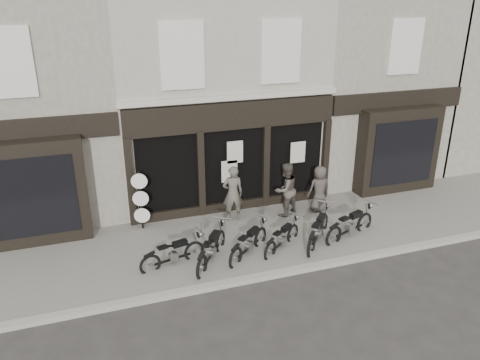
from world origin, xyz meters
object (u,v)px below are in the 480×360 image
object	(u,v)px
man_right	(319,189)
motorcycle_2	(249,245)
motorcycle_3	(282,240)
man_centre	(286,190)
motorcycle_0	(173,256)
motorcycle_4	(318,232)
motorcycle_5	(350,227)
man_left	(233,193)
advert_sign_post	(141,203)
motorcycle_1	(212,251)

from	to	relation	value
man_right	motorcycle_2	bearing A→B (deg)	29.46
motorcycle_3	man_centre	world-z (taller)	man_centre
motorcycle_0	motorcycle_4	size ratio (longest dim) A/B	1.07
motorcycle_0	motorcycle_2	world-z (taller)	motorcycle_2
motorcycle_5	man_left	distance (m)	3.87
motorcycle_4	advert_sign_post	xyz separation A→B (m)	(-4.91, 2.57, 0.59)
advert_sign_post	motorcycle_1	bearing A→B (deg)	-46.69
motorcycle_1	man_left	bearing A→B (deg)	4.89
man_centre	motorcycle_3	bearing A→B (deg)	44.46
motorcycle_2	motorcycle_5	distance (m)	3.33
motorcycle_2	advert_sign_post	world-z (taller)	advert_sign_post
motorcycle_4	man_left	world-z (taller)	man_left
motorcycle_1	motorcycle_3	size ratio (longest dim) A/B	1.13
motorcycle_1	advert_sign_post	size ratio (longest dim) A/B	0.89
advert_sign_post	motorcycle_4	bearing A→B (deg)	-15.73
man_centre	man_right	size ratio (longest dim) A/B	1.14
motorcycle_2	man_left	distance (m)	2.35
motorcycle_2	motorcycle_5	size ratio (longest dim) A/B	0.83
motorcycle_1	motorcycle_5	size ratio (longest dim) A/B	0.90
motorcycle_3	motorcycle_4	xyz separation A→B (m)	(1.16, -0.03, 0.06)
motorcycle_2	motorcycle_3	xyz separation A→B (m)	(1.06, 0.01, -0.03)
motorcycle_3	advert_sign_post	bearing A→B (deg)	110.37
motorcycle_3	motorcycle_5	world-z (taller)	motorcycle_5
motorcycle_1	motorcycle_2	distance (m)	1.12
motorcycle_2	man_right	xyz separation A→B (m)	(3.25, 1.94, 0.55)
motorcycle_5	advert_sign_post	size ratio (longest dim) A/B	0.99
motorcycle_1	man_left	world-z (taller)	man_left
motorcycle_2	advert_sign_post	distance (m)	3.76
motorcycle_5	man_centre	world-z (taller)	man_centre
motorcycle_1	man_centre	distance (m)	3.79
motorcycle_4	man_centre	world-z (taller)	man_centre
motorcycle_2	man_right	size ratio (longest dim) A/B	1.05
man_centre	motorcycle_4	bearing A→B (deg)	75.93
motorcycle_1	man_right	distance (m)	4.82
man_centre	advert_sign_post	world-z (taller)	advert_sign_post
man_left	advert_sign_post	world-z (taller)	advert_sign_post
motorcycle_3	motorcycle_5	distance (m)	2.27
motorcycle_2	motorcycle_4	distance (m)	2.22
motorcycle_0	man_right	bearing A→B (deg)	4.29
motorcycle_5	man_left	xyz separation A→B (m)	(-3.08, 2.25, 0.65)
motorcycle_0	motorcycle_1	bearing A→B (deg)	-22.79
motorcycle_3	advert_sign_post	distance (m)	4.57
motorcycle_3	motorcycle_5	bearing A→B (deg)	-36.05
motorcycle_3	motorcycle_4	bearing A→B (deg)	-37.00
motorcycle_4	motorcycle_5	xyz separation A→B (m)	(1.11, 0.01, -0.01)
motorcycle_1	man_centre	size ratio (longest dim) A/B	1.00
motorcycle_4	motorcycle_2	bearing A→B (deg)	131.83
motorcycle_4	motorcycle_5	world-z (taller)	motorcycle_4
man_left	advert_sign_post	distance (m)	2.95
advert_sign_post	motorcycle_0	bearing A→B (deg)	-65.96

